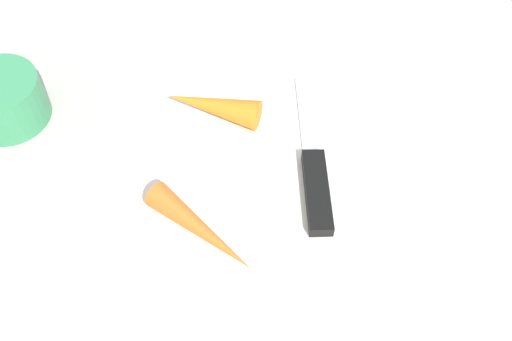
# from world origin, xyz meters

# --- Properties ---
(ground_plane) EXTENTS (1.40, 1.40, 0.00)m
(ground_plane) POSITION_xyz_m (0.00, 0.00, 0.00)
(ground_plane) COLOR #ADA8A0
(cutting_board) EXTENTS (0.36, 0.26, 0.01)m
(cutting_board) POSITION_xyz_m (0.00, 0.00, 0.01)
(cutting_board) COLOR silver
(cutting_board) RESTS_ON ground_plane
(knife) EXTENTS (0.05, 0.20, 0.01)m
(knife) POSITION_xyz_m (0.06, -0.01, 0.02)
(knife) COLOR #B7B7BC
(knife) RESTS_ON cutting_board
(carrot_long) EXTENTS (0.11, 0.09, 0.03)m
(carrot_long) POSITION_xyz_m (-0.04, -0.08, 0.03)
(carrot_long) COLOR orange
(carrot_long) RESTS_ON cutting_board
(carrot_short) EXTENTS (0.10, 0.05, 0.03)m
(carrot_short) POSITION_xyz_m (-0.05, 0.06, 0.03)
(carrot_short) COLOR orange
(carrot_short) RESTS_ON cutting_board
(small_bowl) EXTENTS (0.09, 0.09, 0.05)m
(small_bowl) POSITION_xyz_m (-0.27, 0.04, 0.03)
(small_bowl) COLOR #388C59
(small_bowl) RESTS_ON ground_plane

